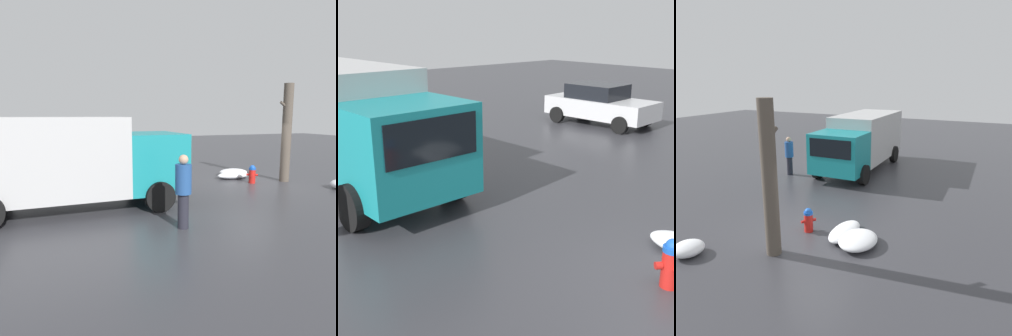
% 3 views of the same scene
% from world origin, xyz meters
% --- Properties ---
extents(ground_plane, '(60.00, 60.00, 0.00)m').
position_xyz_m(ground_plane, '(0.00, 0.00, 0.00)').
color(ground_plane, '#38383D').
extents(fire_hydrant, '(0.43, 0.40, 0.76)m').
position_xyz_m(fire_hydrant, '(0.00, 0.00, 0.39)').
color(fire_hydrant, red).
rests_on(fire_hydrant, ground_plane).
extents(tree_trunk, '(0.61, 0.40, 4.12)m').
position_xyz_m(tree_trunk, '(-1.52, 0.14, 2.07)').
color(tree_trunk, brown).
rests_on(tree_trunk, ground_plane).
extents(delivery_truck, '(6.84, 2.69, 2.76)m').
position_xyz_m(delivery_truck, '(7.49, 1.46, 1.52)').
color(delivery_truck, teal).
rests_on(delivery_truck, ground_plane).
extents(pedestrian, '(0.41, 0.41, 1.86)m').
position_xyz_m(pedestrian, '(4.85, 4.13, 1.02)').
color(pedestrian, '#23232D').
rests_on(pedestrian, ground_plane).
extents(parked_car, '(4.14, 2.17, 1.50)m').
position_xyz_m(parked_car, '(7.72, -8.45, 0.76)').
color(parked_car, silver).
rests_on(parked_car, ground_plane).
extents(snow_pile_by_hydrant, '(1.35, 1.05, 0.33)m').
position_xyz_m(snow_pile_by_hydrant, '(-0.14, -1.72, 0.17)').
color(snow_pile_by_hydrant, white).
rests_on(snow_pile_by_hydrant, ground_plane).
extents(snow_pile_by_tree, '(1.56, 0.72, 0.29)m').
position_xyz_m(snow_pile_by_tree, '(0.21, -1.13, 0.15)').
color(snow_pile_by_tree, white).
rests_on(snow_pile_by_tree, ground_plane).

